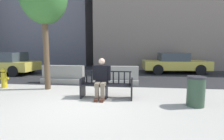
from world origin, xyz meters
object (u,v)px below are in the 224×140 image
(car_taxi_near, at_px, (175,63))
(trash_bin, at_px, (196,91))
(jersey_barrier_centre, at_px, (116,77))
(car_sedan_mid, at_px, (5,63))
(jersey_barrier_left, at_px, (63,76))
(fire_hydrant, at_px, (4,79))
(street_bench, at_px, (107,86))
(seated_person, at_px, (101,77))

(car_taxi_near, distance_m, trash_bin, 6.96)
(jersey_barrier_centre, distance_m, car_sedan_mid, 7.68)
(jersey_barrier_left, distance_m, trash_bin, 5.74)
(car_taxi_near, height_order, fire_hydrant, car_taxi_near)
(street_bench, height_order, car_sedan_mid, car_sedan_mid)
(jersey_barrier_centre, distance_m, fire_hydrant, 4.71)
(car_sedan_mid, bearing_deg, jersey_barrier_centre, -18.25)
(trash_bin, bearing_deg, jersey_barrier_centre, 132.98)
(car_taxi_near, bearing_deg, trash_bin, -98.17)
(street_bench, height_order, trash_bin, street_bench)
(jersey_barrier_left, xyz_separation_m, car_taxi_near, (6.02, 4.12, 0.32))
(jersey_barrier_centre, height_order, trash_bin, trash_bin)
(jersey_barrier_left, relative_size, trash_bin, 2.37)
(street_bench, distance_m, jersey_barrier_centre, 2.17)
(jersey_barrier_centre, xyz_separation_m, trash_bin, (2.52, -2.71, 0.09))
(street_bench, relative_size, trash_bin, 1.99)
(trash_bin, distance_m, fire_hydrant, 7.24)
(seated_person, relative_size, car_taxi_near, 0.31)
(seated_person, xyz_separation_m, car_sedan_mid, (-7.02, 4.62, 0.00))
(seated_person, bearing_deg, car_sedan_mid, 146.63)
(seated_person, height_order, car_taxi_near, car_taxi_near)
(jersey_barrier_left, bearing_deg, street_bench, -42.78)
(trash_bin, bearing_deg, jersey_barrier_left, 151.16)
(car_sedan_mid, relative_size, fire_hydrant, 5.03)
(car_taxi_near, bearing_deg, fire_hydrant, -146.34)
(trash_bin, bearing_deg, fire_hydrant, 167.93)
(car_sedan_mid, xyz_separation_m, fire_hydrant, (2.73, -3.60, -0.31))
(car_sedan_mid, bearing_deg, seated_person, -33.37)
(jersey_barrier_centre, relative_size, jersey_barrier_left, 1.00)
(trash_bin, bearing_deg, seated_person, 170.11)
(car_sedan_mid, relative_size, trash_bin, 4.82)
(jersey_barrier_left, relative_size, fire_hydrant, 2.48)
(trash_bin, xyz_separation_m, fire_hydrant, (-7.08, 1.51, -0.04))
(seated_person, distance_m, jersey_barrier_left, 3.22)
(fire_hydrant, bearing_deg, seated_person, -13.47)
(street_bench, relative_size, fire_hydrant, 2.07)
(street_bench, xyz_separation_m, jersey_barrier_left, (-2.41, 2.23, -0.06))
(seated_person, height_order, trash_bin, seated_person)
(jersey_barrier_centre, xyz_separation_m, car_taxi_near, (3.51, 4.18, 0.32))
(seated_person, xyz_separation_m, trash_bin, (2.79, -0.49, -0.26))
(street_bench, distance_m, seated_person, 0.34)
(car_taxi_near, xyz_separation_m, fire_hydrant, (-8.07, -5.37, -0.27))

